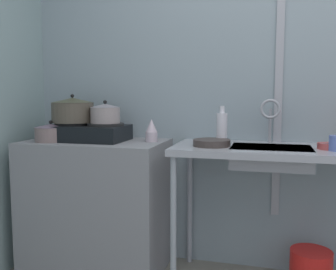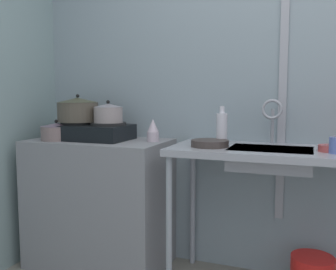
% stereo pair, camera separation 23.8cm
% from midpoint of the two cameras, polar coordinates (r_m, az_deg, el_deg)
% --- Properties ---
extents(wall_back, '(4.45, 0.10, 2.55)m').
position_cam_midpoint_polar(wall_back, '(2.58, 16.05, 7.96)').
color(wall_back, '#8C9EA5').
rests_on(wall_back, ground).
extents(wall_metal_strip, '(0.05, 0.01, 2.04)m').
position_cam_midpoint_polar(wall_metal_strip, '(2.53, 13.87, 10.95)').
color(wall_metal_strip, '#A4A6AD').
extents(counter_concrete, '(0.93, 0.55, 0.87)m').
position_cam_midpoint_polar(counter_concrete, '(2.67, -13.30, -10.19)').
color(counter_concrete, gray).
rests_on(counter_concrete, ground).
extents(counter_sink, '(1.36, 0.55, 0.87)m').
position_cam_midpoint_polar(counter_sink, '(2.29, 15.06, -3.71)').
color(counter_sink, '#A4A6AD').
rests_on(counter_sink, ground).
extents(stove, '(0.49, 0.34, 0.12)m').
position_cam_midpoint_polar(stove, '(2.60, -14.39, 0.42)').
color(stove, black).
rests_on(stove, counter_concrete).
extents(pot_on_left_burner, '(0.28, 0.28, 0.19)m').
position_cam_midpoint_polar(pot_on_left_burner, '(2.65, -16.71, 3.63)').
color(pot_on_left_burner, '#50483C').
rests_on(pot_on_left_burner, stove).
extents(pot_on_right_burner, '(0.20, 0.20, 0.15)m').
position_cam_midpoint_polar(pot_on_right_burner, '(2.54, -12.12, 3.20)').
color(pot_on_right_burner, '#9E918E').
rests_on(pot_on_right_burner, stove).
extents(pot_beside_stove, '(0.21, 0.21, 0.14)m').
position_cam_midpoint_polar(pot_beside_stove, '(2.63, -19.75, 0.32)').
color(pot_beside_stove, gray).
rests_on(pot_beside_stove, counter_concrete).
extents(percolator, '(0.08, 0.08, 0.15)m').
position_cam_midpoint_polar(percolator, '(2.47, -5.26, 0.65)').
color(percolator, silver).
rests_on(percolator, counter_concrete).
extents(sink_basin, '(0.46, 0.32, 0.12)m').
position_cam_midpoint_polar(sink_basin, '(2.28, 12.40, -3.29)').
color(sink_basin, '#A4A6AD').
rests_on(sink_basin, counter_sink).
extents(faucet, '(0.12, 0.07, 0.28)m').
position_cam_midpoint_polar(faucet, '(2.40, 12.44, 3.24)').
color(faucet, '#A4A6AD').
rests_on(faucet, counter_sink).
extents(frying_pan, '(0.22, 0.22, 0.04)m').
position_cam_midpoint_polar(frying_pan, '(2.26, 3.63, -1.19)').
color(frying_pan, '#3D3431').
rests_on(frying_pan, counter_sink).
extents(small_bowl_on_drainboard, '(0.12, 0.12, 0.04)m').
position_cam_midpoint_polar(small_bowl_on_drainboard, '(2.27, 20.33, -1.60)').
color(small_bowl_on_drainboard, '#B74847').
rests_on(small_bowl_on_drainboard, counter_sink).
extents(bottle_by_sink, '(0.07, 0.07, 0.24)m').
position_cam_midpoint_polar(bottle_by_sink, '(2.35, 5.27, 1.08)').
color(bottle_by_sink, silver).
rests_on(bottle_by_sink, counter_sink).
extents(bucket_on_floor, '(0.25, 0.25, 0.25)m').
position_cam_midpoint_polar(bucket_on_floor, '(2.53, 18.09, -18.87)').
color(bucket_on_floor, red).
rests_on(bucket_on_floor, ground).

